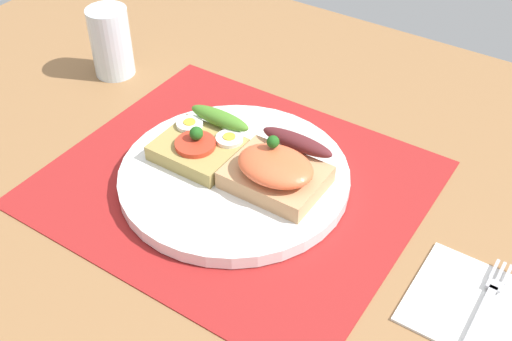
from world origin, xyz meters
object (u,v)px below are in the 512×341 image
(plate, at_px, (234,176))
(sandwich_salmon, at_px, (278,169))
(drinking_glass, at_px, (111,42))
(fork, at_px, (486,303))
(napkin, at_px, (487,311))
(sandwich_egg_tomato, at_px, (202,142))

(plate, distance_m, sandwich_salmon, 0.06)
(plate, height_order, sandwich_salmon, sandwich_salmon)
(plate, relative_size, drinking_glass, 2.67)
(sandwich_salmon, height_order, fork, sandwich_salmon)
(napkin, xyz_separation_m, fork, (-0.00, 0.00, 0.00))
(napkin, bearing_deg, sandwich_egg_tomato, 175.37)
(drinking_glass, bearing_deg, napkin, -11.99)
(drinking_glass, bearing_deg, fork, -11.64)
(fork, bearing_deg, plate, 176.98)
(plate, bearing_deg, sandwich_egg_tomato, 170.51)
(fork, bearing_deg, drinking_glass, 168.36)
(napkin, xyz_separation_m, drinking_glass, (-0.59, 0.12, 0.05))
(plate, distance_m, sandwich_egg_tomato, 0.06)
(sandwich_egg_tomato, height_order, fork, sandwich_egg_tomato)
(sandwich_salmon, xyz_separation_m, fork, (0.25, -0.03, -0.03))
(napkin, bearing_deg, fork, 125.33)
(plate, xyz_separation_m, sandwich_egg_tomato, (-0.05, 0.01, 0.02))
(plate, bearing_deg, napkin, -3.80)
(plate, relative_size, fork, 2.07)
(sandwich_egg_tomato, distance_m, napkin, 0.36)
(sandwich_egg_tomato, relative_size, sandwich_salmon, 0.89)
(sandwich_egg_tomato, relative_size, fork, 0.74)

